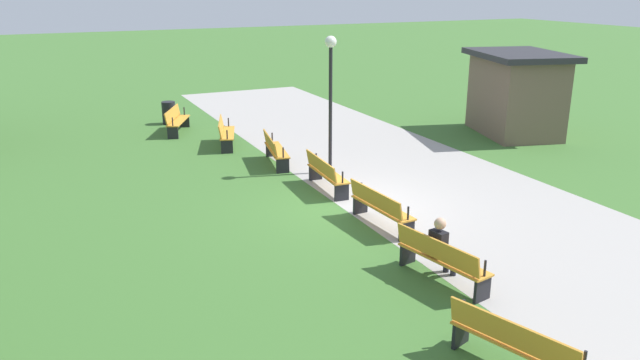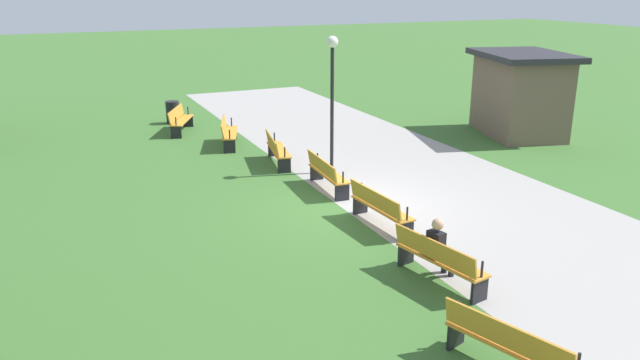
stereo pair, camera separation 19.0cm
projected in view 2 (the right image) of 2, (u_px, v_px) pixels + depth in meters
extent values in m
plane|color=#3D6B2D|center=(355.00, 206.00, 15.02)|extent=(120.00, 120.00, 0.00)
cube|color=#A39E99|center=(443.00, 192.00, 16.03)|extent=(34.35, 5.87, 0.01)
cube|color=orange|center=(182.00, 120.00, 22.24)|extent=(1.94, 1.24, 0.04)
cube|color=orange|center=(176.00, 114.00, 22.17)|extent=(1.80, 0.94, 0.40)
cube|color=black|center=(188.00, 121.00, 23.18)|extent=(0.22, 0.36, 0.43)
cylinder|color=black|center=(188.00, 111.00, 23.05)|extent=(0.06, 0.06, 0.30)
cube|color=black|center=(176.00, 132.00, 21.44)|extent=(0.22, 0.36, 0.43)
cylinder|color=black|center=(176.00, 121.00, 21.32)|extent=(0.06, 0.06, 0.30)
cube|color=orange|center=(230.00, 133.00, 20.40)|extent=(1.98, 1.03, 0.04)
cube|color=orange|center=(224.00, 126.00, 20.31)|extent=(1.88, 0.71, 0.40)
cube|color=black|center=(231.00, 133.00, 21.33)|extent=(0.17, 0.37, 0.43)
cylinder|color=black|center=(231.00, 122.00, 21.22)|extent=(0.06, 0.06, 0.30)
cube|color=black|center=(229.00, 147.00, 19.61)|extent=(0.17, 0.37, 0.43)
cylinder|color=black|center=(230.00, 134.00, 19.49)|extent=(0.06, 0.06, 0.30)
cube|color=orange|center=(279.00, 150.00, 18.33)|extent=(1.99, 0.80, 0.04)
cube|color=orange|center=(272.00, 142.00, 18.22)|extent=(1.93, 0.47, 0.40)
cube|color=black|center=(274.00, 150.00, 19.25)|extent=(0.13, 0.38, 0.43)
cylinder|color=black|center=(274.00, 137.00, 19.13)|extent=(0.05, 0.05, 0.30)
cube|color=black|center=(284.00, 166.00, 17.56)|extent=(0.13, 0.38, 0.43)
cylinder|color=black|center=(285.00, 152.00, 17.44)|extent=(0.05, 0.05, 0.30)
cube|color=orange|center=(329.00, 174.00, 16.07)|extent=(1.97, 0.56, 0.04)
cube|color=orange|center=(322.00, 165.00, 15.93)|extent=(1.95, 0.23, 0.40)
cube|color=black|center=(317.00, 172.00, 16.96)|extent=(0.08, 0.38, 0.43)
cylinder|color=black|center=(317.00, 159.00, 16.84)|extent=(0.05, 0.05, 0.30)
cube|color=black|center=(342.00, 193.00, 15.33)|extent=(0.08, 0.38, 0.43)
cylinder|color=black|center=(343.00, 177.00, 15.21)|extent=(0.05, 0.05, 0.30)
cube|color=orange|center=(382.00, 208.00, 13.65)|extent=(1.97, 0.56, 0.04)
cube|color=orange|center=(375.00, 199.00, 13.49)|extent=(1.95, 0.23, 0.40)
cube|color=black|center=(360.00, 205.00, 14.49)|extent=(0.08, 0.38, 0.43)
cylinder|color=black|center=(361.00, 189.00, 14.37)|extent=(0.05, 0.05, 0.30)
cube|color=black|center=(406.00, 231.00, 12.95)|extent=(0.08, 0.38, 0.43)
cylinder|color=black|center=(407.00, 214.00, 12.84)|extent=(0.05, 0.05, 0.30)
cube|color=orange|center=(441.00, 259.00, 11.11)|extent=(1.99, 0.80, 0.04)
cube|color=orange|center=(434.00, 250.00, 10.92)|extent=(1.93, 0.47, 0.40)
cube|color=black|center=(406.00, 254.00, 11.89)|extent=(0.13, 0.38, 0.43)
cylinder|color=black|center=(408.00, 235.00, 11.78)|extent=(0.05, 0.05, 0.30)
cube|color=black|center=(479.00, 291.00, 10.47)|extent=(0.13, 0.38, 0.43)
cylinder|color=black|center=(482.00, 269.00, 10.36)|extent=(0.05, 0.05, 0.30)
cube|color=orange|center=(512.00, 345.00, 8.49)|extent=(1.98, 1.03, 0.04)
cube|color=orange|center=(506.00, 335.00, 8.28)|extent=(1.88, 0.71, 0.40)
cube|color=black|center=(456.00, 334.00, 9.20)|extent=(0.17, 0.37, 0.43)
cylinder|color=black|center=(459.00, 310.00, 9.09)|extent=(0.06, 0.06, 0.30)
cube|color=black|center=(436.00, 244.00, 11.12)|extent=(0.35, 0.26, 0.50)
sphere|color=tan|center=(438.00, 224.00, 11.01)|extent=(0.22, 0.22, 0.22)
cylinder|color=#23232D|center=(438.00, 254.00, 11.38)|extent=(0.20, 0.38, 0.13)
cylinder|color=#23232D|center=(444.00, 262.00, 11.54)|extent=(0.13, 0.13, 0.43)
cylinder|color=#23232D|center=(445.00, 257.00, 11.24)|extent=(0.20, 0.38, 0.13)
cylinder|color=#23232D|center=(452.00, 265.00, 11.40)|extent=(0.13, 0.13, 0.43)
cylinder|color=black|center=(332.00, 112.00, 17.15)|extent=(0.10, 0.10, 3.55)
sphere|color=white|center=(332.00, 42.00, 16.56)|extent=(0.32, 0.32, 0.32)
cylinder|color=black|center=(173.00, 112.00, 23.67)|extent=(0.51, 0.51, 0.86)
cube|color=brown|center=(520.00, 97.00, 21.65)|extent=(3.80, 3.04, 2.71)
cube|color=#28282D|center=(524.00, 55.00, 21.20)|extent=(4.42, 3.66, 0.20)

